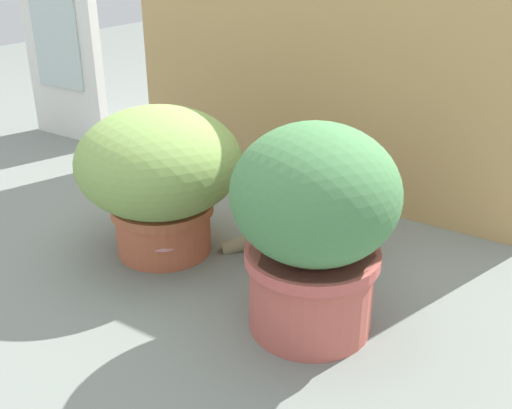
{
  "coord_description": "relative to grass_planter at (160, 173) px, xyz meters",
  "views": [
    {
      "loc": [
        0.85,
        -1.01,
        0.76
      ],
      "look_at": [
        0.15,
        0.04,
        0.18
      ],
      "focal_mm": 42.5,
      "sensor_mm": 36.0,
      "label": 1
    }
  ],
  "objects": [
    {
      "name": "mushroom_ornament_pink",
      "position": [
        0.06,
        -0.06,
        -0.14
      ],
      "size": [
        0.08,
        0.08,
        0.1
      ],
      "color": "#E5E9C5",
      "rests_on": "ground"
    },
    {
      "name": "ground_plane",
      "position": [
        0.1,
        -0.01,
        -0.21
      ],
      "size": [
        6.0,
        6.0,
        0.0
      ],
      "primitive_type": "plane",
      "color": "slate"
    },
    {
      "name": "grass_planter",
      "position": [
        0.0,
        0.0,
        0.0
      ],
      "size": [
        0.4,
        0.4,
        0.37
      ],
      "color": "#BE5F40",
      "rests_on": "ground"
    },
    {
      "name": "cat",
      "position": [
        0.32,
        0.2,
        -0.09
      ],
      "size": [
        0.35,
        0.31,
        0.32
      ],
      "color": "gray",
      "rests_on": "ground"
    },
    {
      "name": "window_panel_white",
      "position": [
        -0.92,
        0.5,
        0.23
      ],
      "size": [
        0.38,
        0.05,
        0.89
      ],
      "color": "white",
      "rests_on": "ground"
    },
    {
      "name": "cardboard_backdrop",
      "position": [
        0.13,
        0.53,
        0.18
      ],
      "size": [
        1.29,
        0.03,
        0.8
      ],
      "primitive_type": "cube",
      "color": "tan",
      "rests_on": "ground"
    },
    {
      "name": "leafy_planter",
      "position": [
        0.47,
        -0.08,
        0.02
      ],
      "size": [
        0.33,
        0.33,
        0.44
      ],
      "color": "#C05C50",
      "rests_on": "ground"
    }
  ]
}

